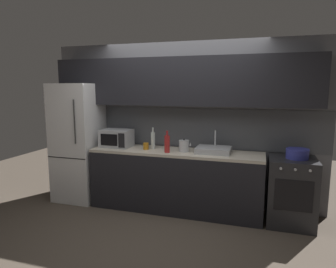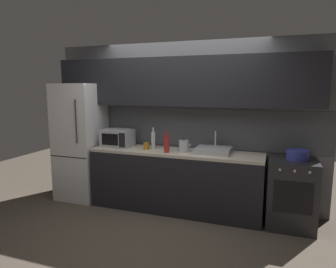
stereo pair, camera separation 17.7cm
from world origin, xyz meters
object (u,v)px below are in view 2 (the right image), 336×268
Objects in this scene: wine_bottle_clear at (153,140)px; mug_amber at (146,146)px; microwave at (118,138)px; wine_bottle_red at (167,144)px; kettle at (184,146)px; refrigerator at (81,141)px; cooking_pot at (298,155)px; oven_range at (291,193)px.

wine_bottle_clear is 3.22× the size of mug_amber.
wine_bottle_red is at bearing -11.22° from microwave.
kettle is (1.09, -0.04, -0.05)m from microwave.
refrigerator reaches higher than mug_amber.
refrigerator is at bearing 177.93° from mug_amber.
wine_bottle_clear is (1.27, 0.04, 0.09)m from refrigerator.
wine_bottle_red reaches higher than mug_amber.
microwave is at bearing 1.55° from refrigerator.
cooking_pot is at bearing 0.69° from kettle.
wine_bottle_clear reaches higher than kettle.
oven_range is 2.78× the size of wine_bottle_clear.
wine_bottle_clear reaches higher than microwave.
microwave is 1.60× the size of cooking_pot.
mug_amber is at bearing -2.07° from refrigerator.
oven_range is 1.56m from kettle.
oven_range is 8.95× the size of mug_amber.
refrigerator is 3.29m from cooking_pot.
wine_bottle_red is at bearing -5.71° from refrigerator.
mug_amber is at bearing 162.91° from wine_bottle_red.
wine_bottle_clear is 2.02m from cooking_pot.
cooking_pot is at bearing 0.00° from refrigerator.
wine_bottle_clear is at bearing 178.67° from oven_range.
mug_amber is (-2.05, -0.04, 0.50)m from oven_range.
microwave is at bearing -177.48° from wine_bottle_clear.
wine_bottle_clear is at bearing 145.06° from wine_bottle_red.
oven_range is at bearing -0.02° from refrigerator.
kettle is 0.58m from mug_amber.
refrigerator is 18.67× the size of mug_amber.
microwave is at bearing 179.60° from cooking_pot.
refrigerator is at bearing 179.41° from kettle.
refrigerator is 1.28m from wine_bottle_clear.
microwave is 1.42× the size of wine_bottle_clear.
mug_amber is (-0.37, 0.11, -0.08)m from wine_bottle_red.
mug_amber is at bearing -178.82° from cooking_pot.
microwave is 2.61m from cooking_pot.
refrigerator is at bearing 179.98° from oven_range.
microwave is 1.09m from kettle.
wine_bottle_red is 0.39m from mug_amber.
mug_amber is 2.09m from cooking_pot.
cooking_pot is (1.51, 0.02, -0.02)m from kettle.
kettle is at bearing -0.59° from refrigerator.
oven_range is 2.63m from microwave.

